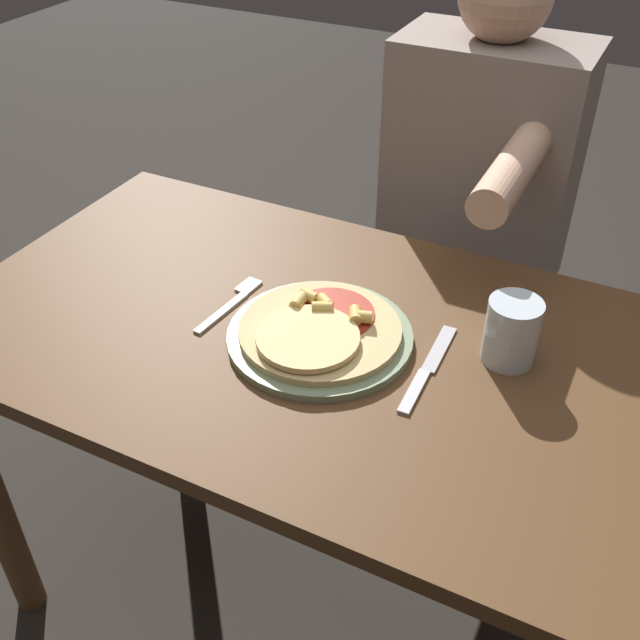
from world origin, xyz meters
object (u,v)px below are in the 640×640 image
(plate, at_px, (320,337))
(knife, at_px, (427,369))
(pizza, at_px, (318,329))
(dining_table, at_px, (333,392))
(person_diner, at_px, (478,199))
(drinking_glass, at_px, (512,331))
(fork, at_px, (233,302))

(plate, distance_m, knife, 0.18)
(knife, bearing_deg, pizza, -176.36)
(dining_table, bearing_deg, person_diner, 84.58)
(knife, height_order, drinking_glass, drinking_glass)
(knife, distance_m, drinking_glass, 0.14)
(dining_table, relative_size, fork, 7.32)
(dining_table, relative_size, drinking_glass, 12.27)
(dining_table, distance_m, person_diner, 0.61)
(knife, bearing_deg, plate, -177.83)
(dining_table, bearing_deg, fork, 176.81)
(person_diner, bearing_deg, knife, -80.23)
(pizza, xyz_separation_m, person_diner, (0.07, 0.62, -0.04))
(fork, bearing_deg, pizza, -9.23)
(person_diner, bearing_deg, fork, -113.19)
(plate, bearing_deg, drinking_glass, 17.78)
(drinking_glass, bearing_deg, plate, -162.22)
(drinking_glass, bearing_deg, fork, -171.91)
(pizza, relative_size, drinking_glass, 2.46)
(dining_table, relative_size, person_diner, 1.05)
(plate, height_order, pizza, pizza)
(pizza, xyz_separation_m, fork, (-0.18, 0.03, -0.02))
(fork, xyz_separation_m, person_diner, (0.25, 0.59, -0.02))
(plate, height_order, drinking_glass, drinking_glass)
(fork, relative_size, person_diner, 0.14)
(drinking_glass, bearing_deg, person_diner, 111.28)
(pizza, bearing_deg, fork, 170.77)
(plate, xyz_separation_m, fork, (-0.18, 0.02, -0.00))
(pizza, relative_size, knife, 1.17)
(plate, distance_m, person_diner, 0.62)
(plate, distance_m, drinking_glass, 0.30)
(dining_table, xyz_separation_m, knife, (0.16, -0.01, 0.12))
(person_diner, bearing_deg, plate, -96.87)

